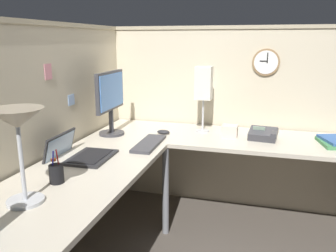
{
  "coord_description": "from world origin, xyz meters",
  "views": [
    {
      "loc": [
        -2.19,
        -0.53,
        1.46
      ],
      "look_at": [
        0.12,
        0.13,
        0.87
      ],
      "focal_mm": 37.31,
      "sensor_mm": 36.0,
      "label": 1
    }
  ],
  "objects_px": {
    "pen_cup": "(56,173)",
    "computer_mouse": "(163,132)",
    "monitor": "(111,98)",
    "keyboard": "(149,144)",
    "desk_lamp_paper": "(204,85)",
    "book_stack": "(336,142)",
    "office_phone": "(264,135)",
    "laptop": "(77,154)",
    "wall_clock": "(266,62)",
    "desk_lamp_dome": "(18,127)",
    "tissue_box": "(230,131)"
  },
  "relations": [
    {
      "from": "monitor",
      "to": "keyboard",
      "type": "bearing_deg",
      "value": -116.94
    },
    {
      "from": "monitor",
      "to": "desk_lamp_paper",
      "type": "distance_m",
      "value": 0.74
    },
    {
      "from": "computer_mouse",
      "to": "tissue_box",
      "type": "xyz_separation_m",
      "value": [
        0.07,
        -0.52,
        0.03
      ]
    },
    {
      "from": "monitor",
      "to": "keyboard",
      "type": "relative_size",
      "value": 1.16
    },
    {
      "from": "desk_lamp_dome",
      "to": "wall_clock",
      "type": "bearing_deg",
      "value": -30.29
    },
    {
      "from": "desk_lamp_dome",
      "to": "tissue_box",
      "type": "distance_m",
      "value": 1.64
    },
    {
      "from": "computer_mouse",
      "to": "wall_clock",
      "type": "relative_size",
      "value": 0.47
    },
    {
      "from": "computer_mouse",
      "to": "desk_lamp_paper",
      "type": "relative_size",
      "value": 0.2
    },
    {
      "from": "wall_clock",
      "to": "book_stack",
      "type": "bearing_deg",
      "value": -124.03
    },
    {
      "from": "computer_mouse",
      "to": "desk_lamp_dome",
      "type": "xyz_separation_m",
      "value": [
        -1.34,
        0.27,
        0.35
      ]
    },
    {
      "from": "monitor",
      "to": "pen_cup",
      "type": "distance_m",
      "value": 1.01
    },
    {
      "from": "book_stack",
      "to": "wall_clock",
      "type": "bearing_deg",
      "value": 55.97
    },
    {
      "from": "monitor",
      "to": "computer_mouse",
      "type": "height_order",
      "value": "monitor"
    },
    {
      "from": "desk_lamp_dome",
      "to": "tissue_box",
      "type": "height_order",
      "value": "desk_lamp_dome"
    },
    {
      "from": "monitor",
      "to": "desk_lamp_dome",
      "type": "xyz_separation_m",
      "value": [
        -1.21,
        -0.12,
        0.07
      ]
    },
    {
      "from": "keyboard",
      "to": "office_phone",
      "type": "distance_m",
      "value": 0.87
    },
    {
      "from": "pen_cup",
      "to": "wall_clock",
      "type": "bearing_deg",
      "value": -33.87
    },
    {
      "from": "computer_mouse",
      "to": "desk_lamp_paper",
      "type": "height_order",
      "value": "desk_lamp_paper"
    },
    {
      "from": "keyboard",
      "to": "pen_cup",
      "type": "bearing_deg",
      "value": 160.83
    },
    {
      "from": "keyboard",
      "to": "book_stack",
      "type": "xyz_separation_m",
      "value": [
        0.38,
        -1.3,
        0.01
      ]
    },
    {
      "from": "keyboard",
      "to": "wall_clock",
      "type": "bearing_deg",
      "value": -47.6
    },
    {
      "from": "laptop",
      "to": "pen_cup",
      "type": "relative_size",
      "value": 2.18
    },
    {
      "from": "pen_cup",
      "to": "computer_mouse",
      "type": "bearing_deg",
      "value": -13.44
    },
    {
      "from": "computer_mouse",
      "to": "pen_cup",
      "type": "height_order",
      "value": "pen_cup"
    },
    {
      "from": "book_stack",
      "to": "tissue_box",
      "type": "height_order",
      "value": "tissue_box"
    },
    {
      "from": "monitor",
      "to": "desk_lamp_paper",
      "type": "xyz_separation_m",
      "value": [
        0.29,
        -0.68,
        0.09
      ]
    },
    {
      "from": "laptop",
      "to": "keyboard",
      "type": "relative_size",
      "value": 0.91
    },
    {
      "from": "tissue_box",
      "to": "office_phone",
      "type": "bearing_deg",
      "value": -91.91
    },
    {
      "from": "laptop",
      "to": "office_phone",
      "type": "bearing_deg",
      "value": -56.5
    },
    {
      "from": "monitor",
      "to": "computer_mouse",
      "type": "distance_m",
      "value": 0.5
    },
    {
      "from": "laptop",
      "to": "desk_lamp_paper",
      "type": "bearing_deg",
      "value": -37.29
    },
    {
      "from": "desk_lamp_paper",
      "to": "wall_clock",
      "type": "relative_size",
      "value": 2.41
    },
    {
      "from": "keyboard",
      "to": "computer_mouse",
      "type": "distance_m",
      "value": 0.32
    },
    {
      "from": "laptop",
      "to": "computer_mouse",
      "type": "height_order",
      "value": "laptop"
    },
    {
      "from": "pen_cup",
      "to": "desk_lamp_paper",
      "type": "bearing_deg",
      "value": -23.59
    },
    {
      "from": "book_stack",
      "to": "office_phone",
      "type": "bearing_deg",
      "value": 90.3
    },
    {
      "from": "wall_clock",
      "to": "tissue_box",
      "type": "bearing_deg",
      "value": 146.08
    },
    {
      "from": "desk_lamp_dome",
      "to": "laptop",
      "type": "bearing_deg",
      "value": 8.75
    },
    {
      "from": "pen_cup",
      "to": "wall_clock",
      "type": "height_order",
      "value": "wall_clock"
    },
    {
      "from": "desk_lamp_dome",
      "to": "office_phone",
      "type": "xyz_separation_m",
      "value": [
        1.39,
        -1.05,
        -0.33
      ]
    },
    {
      "from": "laptop",
      "to": "wall_clock",
      "type": "xyz_separation_m",
      "value": [
        1.12,
        -1.12,
        0.53
      ]
    },
    {
      "from": "keyboard",
      "to": "wall_clock",
      "type": "relative_size",
      "value": 1.95
    },
    {
      "from": "computer_mouse",
      "to": "desk_lamp_paper",
      "type": "xyz_separation_m",
      "value": [
        0.16,
        -0.29,
        0.37
      ]
    },
    {
      "from": "desk_lamp_dome",
      "to": "office_phone",
      "type": "bearing_deg",
      "value": -36.89
    },
    {
      "from": "desk_lamp_dome",
      "to": "desk_lamp_paper",
      "type": "xyz_separation_m",
      "value": [
        1.5,
        -0.56,
        0.02
      ]
    },
    {
      "from": "keyboard",
      "to": "office_phone",
      "type": "xyz_separation_m",
      "value": [
        0.38,
        -0.79,
        0.03
      ]
    },
    {
      "from": "desk_lamp_paper",
      "to": "tissue_box",
      "type": "height_order",
      "value": "desk_lamp_paper"
    },
    {
      "from": "desk_lamp_dome",
      "to": "desk_lamp_paper",
      "type": "relative_size",
      "value": 0.84
    },
    {
      "from": "desk_lamp_paper",
      "to": "pen_cup",
      "type": "bearing_deg",
      "value": 156.41
    },
    {
      "from": "wall_clock",
      "to": "monitor",
      "type": "bearing_deg",
      "value": 115.42
    }
  ]
}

